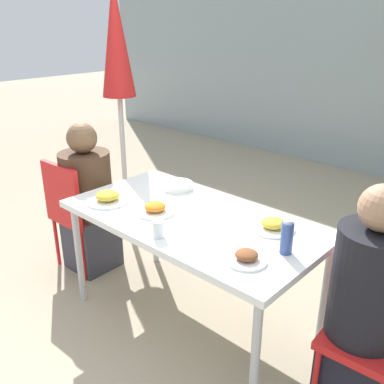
# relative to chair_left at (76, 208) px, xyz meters

# --- Properties ---
(ground_plane) EXTENTS (24.00, 24.00, 0.00)m
(ground_plane) POSITION_rel_chair_left_xyz_m (1.06, 0.12, -0.50)
(ground_plane) COLOR tan
(dining_table) EXTENTS (1.53, 0.80, 0.74)m
(dining_table) POSITION_rel_chair_left_xyz_m (1.06, 0.12, 0.18)
(dining_table) COLOR white
(dining_table) RESTS_ON ground
(chair_left) EXTENTS (0.41, 0.41, 0.86)m
(chair_left) POSITION_rel_chair_left_xyz_m (0.00, 0.00, 0.00)
(chair_left) COLOR red
(chair_left) RESTS_ON ground
(person_left) EXTENTS (0.37, 0.37, 1.13)m
(person_left) POSITION_rel_chair_left_xyz_m (0.05, 0.08, 0.02)
(person_left) COLOR #383842
(person_left) RESTS_ON ground
(chair_right) EXTENTS (0.42, 0.42, 0.86)m
(chair_right) POSITION_rel_chair_left_xyz_m (2.12, 0.25, 0.00)
(chair_right) COLOR red
(chair_right) RESTS_ON ground
(person_right) EXTENTS (0.33, 0.33, 1.18)m
(person_right) POSITION_rel_chair_left_xyz_m (2.08, 0.17, 0.05)
(person_right) COLOR black
(person_right) RESTS_ON ground
(closed_umbrella) EXTENTS (0.36, 0.36, 2.12)m
(closed_umbrella) POSITION_rel_chair_left_xyz_m (-0.36, 0.75, 1.00)
(closed_umbrella) COLOR #333333
(closed_umbrella) RESTS_ON ground
(plate_0) EXTENTS (0.24, 0.24, 0.07)m
(plate_0) POSITION_rel_chair_left_xyz_m (1.50, 0.29, 0.26)
(plate_0) COLOR white
(plate_0) RESTS_ON dining_table
(plate_1) EXTENTS (0.20, 0.20, 0.06)m
(plate_1) POSITION_rel_chair_left_xyz_m (1.59, -0.08, 0.26)
(plate_1) COLOR white
(plate_1) RESTS_ON dining_table
(plate_2) EXTENTS (0.23, 0.23, 0.06)m
(plate_2) POSITION_rel_chair_left_xyz_m (0.87, 0.00, 0.26)
(plate_2) COLOR white
(plate_2) RESTS_ON dining_table
(plate_3) EXTENTS (0.26, 0.26, 0.07)m
(plate_3) POSITION_rel_chair_left_xyz_m (0.54, -0.09, 0.26)
(plate_3) COLOR white
(plate_3) RESTS_ON dining_table
(bottle) EXTENTS (0.06, 0.06, 0.18)m
(bottle) POSITION_rel_chair_left_xyz_m (1.68, 0.12, 0.32)
(bottle) COLOR #334C8E
(bottle) RESTS_ON dining_table
(drinking_cup) EXTENTS (0.06, 0.06, 0.09)m
(drinking_cup) POSITION_rel_chair_left_xyz_m (1.11, -0.19, 0.28)
(drinking_cup) COLOR white
(drinking_cup) RESTS_ON dining_table
(salad_bowl) EXTENTS (0.20, 0.20, 0.05)m
(salad_bowl) POSITION_rel_chair_left_xyz_m (0.71, 0.36, 0.26)
(salad_bowl) COLOR white
(salad_bowl) RESTS_ON dining_table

